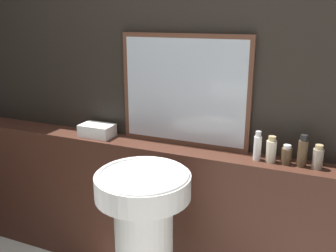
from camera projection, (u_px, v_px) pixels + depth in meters
The scene contains 10 objects.
wall_back at pixel (180, 83), 2.19m from camera, with size 8.00×0.06×2.50m.
vanity_counter at pixel (171, 215), 2.31m from camera, with size 2.93×0.20×0.89m.
pedestal_sink at pixel (144, 240), 1.91m from camera, with size 0.47×0.47×0.90m.
mirror at pixel (184, 91), 2.14m from camera, with size 0.77×0.03×0.64m.
towel_stack at pixel (97, 130), 2.36m from camera, with size 0.21×0.14×0.08m.
shampoo_bottle at pixel (257, 147), 1.97m from camera, with size 0.04×0.04×0.16m.
conditioner_bottle at pixel (271, 150), 1.94m from camera, with size 0.05×0.05×0.14m.
lotion_bottle at pixel (286, 155), 1.92m from camera, with size 0.05×0.05×0.10m.
body_wash_bottle at pixel (302, 152), 1.88m from camera, with size 0.05×0.05×0.17m.
hand_soap_bottle at pixel (318, 158), 1.86m from camera, with size 0.05×0.05×0.13m.
Camera 1 is at (0.80, -0.50, 1.63)m, focal length 40.00 mm.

